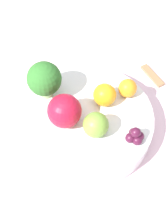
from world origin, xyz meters
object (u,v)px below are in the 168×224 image
broccoli (44,79)px  orange_front (105,95)px  spoon (152,76)px  bowl (84,121)px  grape_cluster (135,136)px  apple_red (65,112)px  orange_back (128,88)px  apple_green (96,125)px

broccoli → orange_front: (-0.05, -0.10, -0.02)m
orange_front → spoon: orange_front is taller
bowl → grape_cluster: 0.11m
bowl → apple_red: 0.06m
orange_back → bowl: bearing=101.6°
bowl → grape_cluster: size_ratio=7.65×
bowl → apple_green: (-0.04, -0.01, 0.04)m
orange_front → orange_back: orange_front is taller
bowl → orange_front: orange_front is taller
bowl → broccoli: (0.07, 0.05, 0.06)m
apple_red → orange_front: apple_red is taller
spoon → bowl: bearing=111.6°
apple_red → apple_green: (-0.04, -0.04, -0.01)m
bowl → orange_back: bearing=-78.4°
apple_green → orange_front: (0.06, -0.04, -0.00)m
bowl → apple_red: size_ratio=4.24×
apple_red → broccoli: bearing=11.9°
apple_green → spoon: bearing=-57.4°
grape_cluster → orange_back: bearing=-16.4°
bowl → grape_cluster: (-0.08, -0.06, 0.03)m
broccoli → orange_front: broccoli is taller
apple_green → bowl: bearing=10.0°
bowl → spoon: size_ratio=3.77×
orange_back → spoon: (0.05, -0.09, -0.05)m
apple_green → broccoli: bearing=27.8°
bowl → apple_green: 0.06m
orange_back → spoon: orange_back is taller
apple_green → orange_front: 0.07m
apple_green → grape_cluster: size_ratio=1.34×
bowl → orange_front: (0.02, -0.05, 0.04)m
apple_green → orange_front: apple_green is taller
orange_front → apple_red: bearing=102.9°
bowl → broccoli: broccoli is taller
bowl → broccoli: bearing=36.1°
orange_back → spoon: size_ratio=0.52×
bowl → apple_red: bearing=94.4°
orange_back → apple_green: bearing=124.5°
spoon → grape_cluster: bearing=141.8°
broccoli → grape_cluster: (-0.15, -0.12, -0.03)m
bowl → spoon: 0.20m
broccoli → spoon: (0.00, -0.23, -0.08)m
apple_red → orange_back: (0.02, -0.13, -0.01)m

